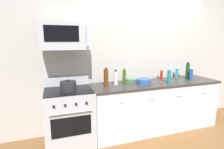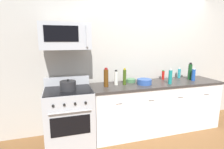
# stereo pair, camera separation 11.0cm
# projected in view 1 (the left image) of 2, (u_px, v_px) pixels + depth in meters

# --- Properties ---
(ground_plane) EXTENTS (6.66, 6.66, 0.00)m
(ground_plane) POSITION_uv_depth(u_px,v_px,m) (154.00, 128.00, 3.48)
(ground_plane) COLOR brown
(back_wall) EXTENTS (5.55, 0.10, 2.70)m
(back_wall) POSITION_uv_depth(u_px,v_px,m) (146.00, 57.00, 3.60)
(back_wall) COLOR #B7B2A8
(back_wall) RESTS_ON ground_plane
(counter_unit) EXTENTS (2.46, 0.66, 0.92)m
(counter_unit) POSITION_uv_depth(u_px,v_px,m) (155.00, 106.00, 3.39)
(counter_unit) COLOR white
(counter_unit) RESTS_ON ground_plane
(range_oven) EXTENTS (0.76, 0.69, 1.07)m
(range_oven) POSITION_uv_depth(u_px,v_px,m) (69.00, 116.00, 2.88)
(range_oven) COLOR #B7BABF
(range_oven) RESTS_ON ground_plane
(microwave) EXTENTS (0.74, 0.44, 0.40)m
(microwave) POSITION_uv_depth(u_px,v_px,m) (65.00, 36.00, 2.68)
(microwave) COLOR #B7BABF
(bottle_hot_sauce_red) EXTENTS (0.05, 0.05, 0.18)m
(bottle_hot_sauce_red) POSITION_uv_depth(u_px,v_px,m) (161.00, 75.00, 3.56)
(bottle_hot_sauce_red) COLOR #B21914
(bottle_hot_sauce_red) RESTS_ON countertop_slab
(bottle_olive_oil) EXTENTS (0.06, 0.06, 0.29)m
(bottle_olive_oil) POSITION_uv_depth(u_px,v_px,m) (124.00, 77.00, 3.11)
(bottle_olive_oil) COLOR #385114
(bottle_olive_oil) RESTS_ON countertop_slab
(bottle_wine_amber) EXTENTS (0.08, 0.08, 0.32)m
(bottle_wine_amber) POSITION_uv_depth(u_px,v_px,m) (106.00, 78.00, 2.96)
(bottle_wine_amber) COLOR #59330F
(bottle_wine_amber) RESTS_ON countertop_slab
(bottle_wine_green) EXTENTS (0.07, 0.07, 0.33)m
(bottle_wine_green) POSITION_uv_depth(u_px,v_px,m) (188.00, 71.00, 3.57)
(bottle_wine_green) COLOR #19471E
(bottle_wine_green) RESTS_ON countertop_slab
(bottle_soda_blue) EXTENTS (0.07, 0.07, 0.24)m
(bottle_soda_blue) POSITION_uv_depth(u_px,v_px,m) (191.00, 74.00, 3.47)
(bottle_soda_blue) COLOR #1E4CA5
(bottle_soda_blue) RESTS_ON countertop_slab
(bottle_sparkling_teal) EXTENTS (0.06, 0.06, 0.27)m
(bottle_sparkling_teal) POSITION_uv_depth(u_px,v_px,m) (169.00, 76.00, 3.19)
(bottle_sparkling_teal) COLOR #197F7A
(bottle_sparkling_teal) RESTS_ON countertop_slab
(bottle_dish_soap) EXTENTS (0.06, 0.06, 0.21)m
(bottle_dish_soap) POSITION_uv_depth(u_px,v_px,m) (177.00, 73.00, 3.70)
(bottle_dish_soap) COLOR teal
(bottle_dish_soap) RESTS_ON countertop_slab
(bottle_vinegar_white) EXTENTS (0.07, 0.07, 0.27)m
(bottle_vinegar_white) POSITION_uv_depth(u_px,v_px,m) (116.00, 78.00, 3.08)
(bottle_vinegar_white) COLOR silver
(bottle_vinegar_white) RESTS_ON countertop_slab
(bowl_blue_mixing) EXTENTS (0.26, 0.26, 0.09)m
(bowl_blue_mixing) POSITION_uv_depth(u_px,v_px,m) (144.00, 81.00, 3.16)
(bowl_blue_mixing) COLOR #2D519E
(bowl_blue_mixing) RESTS_ON countertop_slab
(bowl_green_glaze) EXTENTS (0.17, 0.17, 0.06)m
(bowl_green_glaze) POSITION_uv_depth(u_px,v_px,m) (130.00, 80.00, 3.31)
(bowl_green_glaze) COLOR #477A4C
(bowl_green_glaze) RESTS_ON countertop_slab
(stockpot) EXTENTS (0.25, 0.25, 0.18)m
(stockpot) POSITION_uv_depth(u_px,v_px,m) (68.00, 86.00, 2.73)
(stockpot) COLOR #262628
(stockpot) RESTS_ON range_oven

